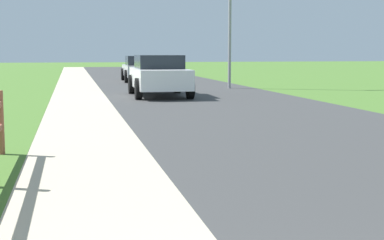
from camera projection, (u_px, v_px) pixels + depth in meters
name	position (u px, v px, depth m)	size (l,w,h in m)	color
ground_plane	(100.00, 88.00, 25.99)	(120.00, 120.00, 0.00)	#48712B
road_asphalt	(168.00, 85.00, 28.65)	(7.00, 66.00, 0.01)	#3B3B3B
curb_concrete	(34.00, 87.00, 27.32)	(6.00, 66.00, 0.01)	#C0B297
grass_verge	(1.00, 87.00, 27.01)	(5.00, 66.00, 0.00)	#48712B
parked_suv_white	(159.00, 75.00, 21.54)	(2.13, 4.55, 1.54)	white
parked_car_silver	(141.00, 68.00, 32.07)	(2.13, 4.56, 1.42)	#B7BABF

